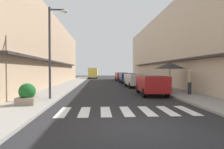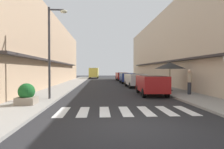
{
  "view_description": "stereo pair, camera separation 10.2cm",
  "coord_description": "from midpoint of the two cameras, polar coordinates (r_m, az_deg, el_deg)",
  "views": [
    {
      "loc": [
        -1.26,
        -6.39,
        1.88
      ],
      "look_at": [
        -0.04,
        11.67,
        1.48
      ],
      "focal_mm": 31.39,
      "sensor_mm": 36.0,
      "label": 1
    },
    {
      "loc": [
        -1.15,
        -6.4,
        1.88
      ],
      "look_at": [
        -0.04,
        11.67,
        1.48
      ],
      "focal_mm": 31.39,
      "sensor_mm": 36.0,
      "label": 2
    }
  ],
  "objects": [
    {
      "name": "ground_plane",
      "position": [
        23.0,
        -0.51,
        -3.41
      ],
      "size": [
        90.71,
        90.71,
        0.0
      ],
      "primitive_type": "plane",
      "color": "#232326"
    },
    {
      "name": "parked_car_distant",
      "position": [
        34.82,
        2.89,
        -0.29
      ],
      "size": [
        1.9,
        4.14,
        1.47
      ],
      "color": "maroon",
      "rests_on": "ground_plane"
    },
    {
      "name": "street_lamp",
      "position": [
        12.74,
        -16.81,
        8.71
      ],
      "size": [
        1.19,
        0.28,
        5.63
      ],
      "color": "#38383D",
      "rests_on": "sidewalk_left"
    },
    {
      "name": "sidewalk_right",
      "position": [
        23.8,
        11.73,
        -3.13
      ],
      "size": [
        2.62,
        57.73,
        0.12
      ],
      "primitive_type": "cube",
      "color": "gray",
      "rests_on": "ground_plane"
    },
    {
      "name": "building_row_right",
      "position": [
        26.11,
        19.3,
        6.97
      ],
      "size": [
        5.5,
        39.11,
        9.01
      ],
      "color": "#C6B299",
      "rests_on": "ground_plane"
    },
    {
      "name": "sidewalk_left",
      "position": [
        23.28,
        -13.03,
        -3.23
      ],
      "size": [
        2.62,
        57.73,
        0.12
      ],
      "primitive_type": "cube",
      "color": "gray",
      "rests_on": "ground_plane"
    },
    {
      "name": "cafe_umbrella",
      "position": [
        17.44,
        16.69,
        2.5
      ],
      "size": [
        2.59,
        2.59,
        2.43
      ],
      "color": "#262626",
      "rests_on": "sidewalk_right"
    },
    {
      "name": "parked_car_far",
      "position": [
        28.13,
        4.43,
        -0.67
      ],
      "size": [
        1.84,
        4.37,
        1.47
      ],
      "color": "navy",
      "rests_on": "ground_plane"
    },
    {
      "name": "parked_car_near",
      "position": [
        14.98,
        11.55,
        -2.42
      ],
      "size": [
        1.93,
        4.09,
        1.47
      ],
      "color": "maroon",
      "rests_on": "ground_plane"
    },
    {
      "name": "parked_car_mid",
      "position": [
        21.51,
        6.9,
        -1.28
      ],
      "size": [
        1.92,
        4.2,
        1.47
      ],
      "color": "silver",
      "rests_on": "ground_plane"
    },
    {
      "name": "delivery_van",
      "position": [
        45.24,
        -5.21,
        0.68
      ],
      "size": [
        2.15,
        5.46,
        2.37
      ],
      "color": "#D8CC4C",
      "rests_on": "ground_plane"
    },
    {
      "name": "pedestrian_walking_near",
      "position": [
        15.33,
        21.8,
        -1.82
      ],
      "size": [
        0.34,
        0.34,
        1.8
      ],
      "rotation": [
        0.0,
        0.0,
        3.91
      ],
      "color": "#282B33",
      "rests_on": "sidewalk_right"
    },
    {
      "name": "planter_corner",
      "position": [
        11.06,
        -23.39,
        -5.41
      ],
      "size": [
        0.94,
        0.94,
        1.08
      ],
      "color": "gray",
      "rests_on": "sidewalk_left"
    },
    {
      "name": "building_row_left",
      "position": [
        25.24,
        -21.28,
        6.29
      ],
      "size": [
        5.5,
        39.11,
        8.25
      ],
      "color": "tan",
      "rests_on": "ground_plane"
    },
    {
      "name": "crosswalk",
      "position": [
        9.11,
        4.23,
        -10.61
      ],
      "size": [
        6.15,
        2.2,
        0.01
      ],
      "color": "silver",
      "rests_on": "ground_plane"
    }
  ]
}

